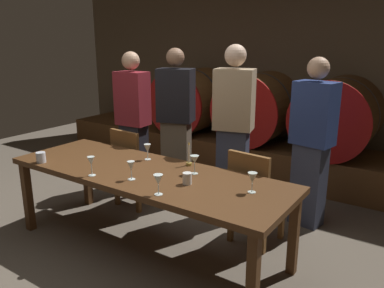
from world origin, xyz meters
name	(u,v)px	position (x,y,z in m)	size (l,w,h in m)	color
ground_plane	(124,253)	(0.00, 0.00, 0.00)	(9.30, 9.30, 0.00)	brown
back_wall	(274,74)	(0.00, 3.18, 1.32)	(7.16, 0.24, 2.64)	brown
barrel_shelf	(255,156)	(0.00, 2.63, 0.22)	(6.44, 0.90, 0.44)	brown
wine_barrel_left	(192,101)	(-1.07, 2.63, 0.90)	(0.95, 0.96, 0.95)	brown
wine_barrel_center	(258,108)	(0.02, 2.63, 0.90)	(0.95, 0.96, 0.95)	brown
wine_barrel_right	(338,116)	(1.07, 2.63, 0.90)	(0.95, 0.96, 0.95)	#513319
dining_table	(146,178)	(0.12, 0.18, 0.67)	(2.54, 0.86, 0.73)	#4C2D16
chair_left	(133,164)	(-0.61, 0.80, 0.49)	(0.42, 0.42, 0.88)	brown
chair_right	(254,193)	(0.84, 0.79, 0.49)	(0.44, 0.44, 0.88)	brown
guest_far_left	(133,120)	(-0.98, 1.24, 0.86)	(0.40, 0.27, 1.67)	black
guest_center_left	(176,126)	(-0.30, 1.19, 0.88)	(0.44, 0.35, 1.72)	brown
guest_center_right	(233,132)	(0.41, 1.20, 0.91)	(0.43, 0.33, 1.77)	#33384C
guest_far_right	(312,143)	(1.13, 1.45, 0.85)	(0.42, 0.31, 1.66)	#33384C
candle_center	(189,159)	(0.34, 0.51, 0.79)	(0.05, 0.05, 0.21)	olive
wine_glass_far_left	(91,162)	(-0.17, -0.15, 0.85)	(0.06, 0.06, 0.16)	silver
wine_glass_left	(147,149)	(-0.07, 0.43, 0.84)	(0.06, 0.06, 0.15)	silver
wine_glass_center_left	(131,167)	(0.16, -0.03, 0.84)	(0.06, 0.06, 0.15)	silver
wine_glass_center_right	(194,160)	(0.50, 0.36, 0.85)	(0.07, 0.07, 0.16)	silver
wine_glass_right	(158,180)	(0.53, -0.15, 0.84)	(0.07, 0.07, 0.15)	silver
wine_glass_far_right	(252,179)	(1.07, 0.26, 0.84)	(0.07, 0.07, 0.15)	silver
cup_left	(41,157)	(-0.81, -0.17, 0.78)	(0.08, 0.08, 0.09)	silver
cup_right	(187,178)	(0.59, 0.13, 0.78)	(0.07, 0.07, 0.09)	white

